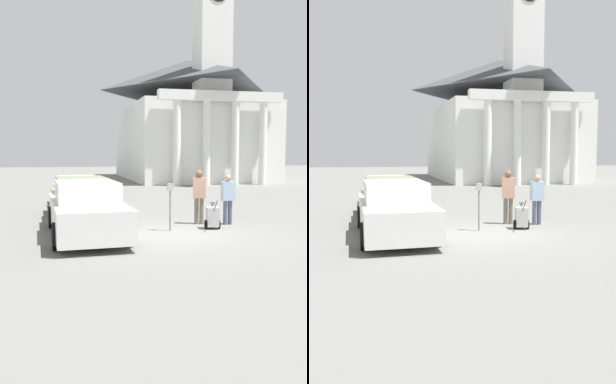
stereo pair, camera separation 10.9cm
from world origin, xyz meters
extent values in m
plane|color=slate|center=(0.00, 0.00, 0.00)|extent=(120.00, 120.00, 0.00)
cube|color=silver|center=(-2.69, 0.28, 0.60)|extent=(2.15, 5.23, 0.84)
cube|color=silver|center=(-2.68, 0.07, 1.30)|extent=(1.76, 2.24, 0.56)
cylinder|color=black|center=(-3.69, 1.82, 0.34)|extent=(0.22, 0.69, 0.68)
cylinder|color=black|center=(-1.86, 1.92, 0.34)|extent=(0.22, 0.69, 0.68)
cylinder|color=black|center=(-3.52, -1.36, 0.34)|extent=(0.22, 0.69, 0.68)
cylinder|color=black|center=(-1.69, -1.26, 0.34)|extent=(0.22, 0.69, 0.68)
cube|color=gray|center=(-2.69, 3.32, 0.59)|extent=(2.18, 5.34, 0.78)
cube|color=gray|center=(-2.68, 3.11, 1.25)|extent=(1.78, 2.29, 0.55)
cylinder|color=black|center=(-3.71, 4.89, 0.36)|extent=(0.22, 0.73, 0.72)
cylinder|color=black|center=(-1.85, 4.99, 0.36)|extent=(0.22, 0.73, 0.72)
cylinder|color=black|center=(-3.53, 1.64, 0.36)|extent=(0.22, 0.73, 0.72)
cylinder|color=black|center=(-1.68, 1.74, 0.36)|extent=(0.22, 0.73, 0.72)
cube|color=beige|center=(-2.69, 6.78, 0.55)|extent=(2.11, 5.15, 0.74)
cube|color=beige|center=(-2.68, 6.58, 1.15)|extent=(1.73, 2.21, 0.46)
cylinder|color=black|center=(-3.67, 8.30, 0.33)|extent=(0.21, 0.66, 0.65)
cylinder|color=black|center=(-1.88, 8.39, 0.33)|extent=(0.21, 0.66, 0.65)
cylinder|color=black|center=(-3.50, 5.16, 0.33)|extent=(0.21, 0.66, 0.65)
cylinder|color=black|center=(-1.71, 5.26, 0.33)|extent=(0.21, 0.66, 0.65)
cylinder|color=slate|center=(-0.13, 0.53, 0.62)|extent=(0.05, 0.05, 1.24)
cube|color=gray|center=(-0.13, 0.53, 1.35)|extent=(0.18, 0.09, 0.22)
cylinder|color=#665B4C|center=(1.21, 1.53, 0.44)|extent=(0.14, 0.14, 0.87)
cylinder|color=#665B4C|center=(1.05, 1.58, 0.44)|extent=(0.14, 0.14, 0.87)
cube|color=tan|center=(1.13, 1.55, 1.22)|extent=(0.47, 0.33, 0.69)
sphere|color=brown|center=(1.13, 1.55, 1.68)|extent=(0.24, 0.24, 0.24)
cylinder|color=#515670|center=(2.12, 1.26, 0.40)|extent=(0.14, 0.14, 0.80)
cylinder|color=#515670|center=(1.95, 1.25, 0.40)|extent=(0.14, 0.14, 0.80)
cube|color=#99B2CC|center=(2.03, 1.25, 1.12)|extent=(0.43, 0.23, 0.64)
sphere|color=tan|center=(2.03, 1.25, 1.55)|extent=(0.22, 0.22, 0.22)
cube|color=#B2B2AD|center=(1.25, 0.59, 0.38)|extent=(0.43, 0.49, 0.60)
cone|color=#59595B|center=(1.25, 0.59, 0.76)|extent=(0.18, 0.18, 0.16)
cylinder|color=#4C4C4C|center=(1.18, 0.13, 0.78)|extent=(0.13, 0.59, 0.43)
cylinder|color=black|center=(1.05, 0.62, 0.14)|extent=(0.09, 0.28, 0.28)
cylinder|color=black|center=(1.46, 0.56, 0.14)|extent=(0.09, 0.28, 0.28)
cube|color=white|center=(8.06, 26.17, 3.20)|extent=(11.04, 16.11, 6.41)
pyramid|color=#424247|center=(8.06, 26.17, 9.29)|extent=(11.26, 16.44, 2.88)
cylinder|color=white|center=(4.75, 17.51, 3.04)|extent=(0.56, 0.56, 6.08)
cylinder|color=white|center=(6.96, 17.51, 3.04)|extent=(0.56, 0.56, 6.08)
cylinder|color=white|center=(9.16, 17.51, 3.04)|extent=(0.56, 0.56, 6.08)
cylinder|color=white|center=(11.37, 17.51, 3.04)|extent=(0.56, 0.56, 6.08)
cube|color=white|center=(8.06, 17.51, 6.43)|extent=(9.39, 0.70, 0.70)
cube|color=white|center=(8.06, 19.61, 11.23)|extent=(2.40, 2.40, 9.66)
camera|label=1|loc=(-3.38, -11.99, 2.39)|focal=40.00mm
camera|label=2|loc=(-3.27, -12.01, 2.39)|focal=40.00mm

